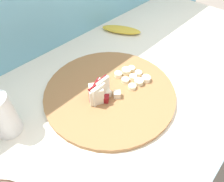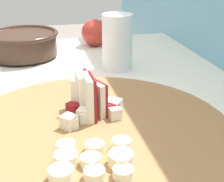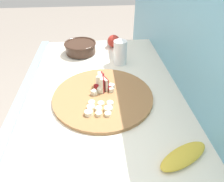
{
  "view_description": "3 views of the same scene",
  "coord_description": "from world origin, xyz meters",
  "px_view_note": "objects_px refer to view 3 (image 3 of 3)",
  "views": [
    {
      "loc": [
        -0.42,
        -0.28,
        1.31
      ],
      "look_at": [
        -0.12,
        -0.0,
        0.89
      ],
      "focal_mm": 31.9,
      "sensor_mm": 36.0,
      "label": 1
    },
    {
      "loc": [
        0.28,
        -0.06,
        1.11
      ],
      "look_at": [
        -0.16,
        0.04,
        0.92
      ],
      "focal_mm": 53.82,
      "sensor_mm": 36.0,
      "label": 2
    },
    {
      "loc": [
        0.5,
        -0.01,
        1.37
      ],
      "look_at": [
        -0.11,
        0.04,
        0.91
      ],
      "focal_mm": 32.33,
      "sensor_mm": 36.0,
      "label": 3
    }
  ],
  "objects_px": {
    "cutting_board": "(103,96)",
    "banana_slice_rows": "(99,108)",
    "banana_peel": "(184,156)",
    "apple_dice_pile": "(103,89)",
    "small_jar": "(120,53)",
    "whole_apple": "(114,41)",
    "apple_wedge_fan": "(102,82)",
    "ceramic_bowl": "(80,47)"
  },
  "relations": [
    {
      "from": "cutting_board",
      "to": "banana_slice_rows",
      "type": "height_order",
      "value": "banana_slice_rows"
    },
    {
      "from": "banana_slice_rows",
      "to": "banana_peel",
      "type": "bearing_deg",
      "value": 47.75
    },
    {
      "from": "apple_dice_pile",
      "to": "cutting_board",
      "type": "bearing_deg",
      "value": -6.14
    },
    {
      "from": "cutting_board",
      "to": "small_jar",
      "type": "relative_size",
      "value": 3.31
    },
    {
      "from": "cutting_board",
      "to": "small_jar",
      "type": "height_order",
      "value": "small_jar"
    },
    {
      "from": "cutting_board",
      "to": "banana_peel",
      "type": "xyz_separation_m",
      "value": [
        0.3,
        0.21,
        0.0
      ]
    },
    {
      "from": "banana_peel",
      "to": "whole_apple",
      "type": "height_order",
      "value": "whole_apple"
    },
    {
      "from": "small_jar",
      "to": "cutting_board",
      "type": "bearing_deg",
      "value": -20.39
    },
    {
      "from": "apple_dice_pile",
      "to": "banana_slice_rows",
      "type": "height_order",
      "value": "apple_dice_pile"
    },
    {
      "from": "whole_apple",
      "to": "cutting_board",
      "type": "bearing_deg",
      "value": -10.55
    },
    {
      "from": "small_jar",
      "to": "apple_wedge_fan",
      "type": "bearing_deg",
      "value": -24.26
    },
    {
      "from": "cutting_board",
      "to": "whole_apple",
      "type": "xyz_separation_m",
      "value": [
        -0.46,
        0.09,
        0.03
      ]
    },
    {
      "from": "banana_peel",
      "to": "small_jar",
      "type": "height_order",
      "value": "small_jar"
    },
    {
      "from": "ceramic_bowl",
      "to": "whole_apple",
      "type": "xyz_separation_m",
      "value": [
        -0.06,
        0.19,
        0.0
      ]
    },
    {
      "from": "banana_peel",
      "to": "whole_apple",
      "type": "relative_size",
      "value": 2.38
    },
    {
      "from": "ceramic_bowl",
      "to": "banana_slice_rows",
      "type": "bearing_deg",
      "value": 9.58
    },
    {
      "from": "small_jar",
      "to": "banana_slice_rows",
      "type": "bearing_deg",
      "value": -18.26
    },
    {
      "from": "whole_apple",
      "to": "banana_peel",
      "type": "bearing_deg",
      "value": 9.44
    },
    {
      "from": "cutting_board",
      "to": "whole_apple",
      "type": "bearing_deg",
      "value": 169.45
    },
    {
      "from": "apple_wedge_fan",
      "to": "banana_peel",
      "type": "height_order",
      "value": "apple_wedge_fan"
    },
    {
      "from": "apple_dice_pile",
      "to": "ceramic_bowl",
      "type": "distance_m",
      "value": 0.39
    },
    {
      "from": "small_jar",
      "to": "whole_apple",
      "type": "relative_size",
      "value": 1.67
    },
    {
      "from": "apple_dice_pile",
      "to": "whole_apple",
      "type": "relative_size",
      "value": 1.39
    },
    {
      "from": "apple_dice_pile",
      "to": "small_jar",
      "type": "distance_m",
      "value": 0.27
    },
    {
      "from": "cutting_board",
      "to": "ceramic_bowl",
      "type": "xyz_separation_m",
      "value": [
        -0.4,
        -0.1,
        0.03
      ]
    },
    {
      "from": "ceramic_bowl",
      "to": "banana_peel",
      "type": "relative_size",
      "value": 1.02
    },
    {
      "from": "cutting_board",
      "to": "whole_apple",
      "type": "distance_m",
      "value": 0.47
    },
    {
      "from": "cutting_board",
      "to": "whole_apple",
      "type": "relative_size",
      "value": 5.51
    },
    {
      "from": "apple_wedge_fan",
      "to": "whole_apple",
      "type": "xyz_separation_m",
      "value": [
        -0.42,
        0.09,
        -0.01
      ]
    },
    {
      "from": "banana_slice_rows",
      "to": "ceramic_bowl",
      "type": "height_order",
      "value": "ceramic_bowl"
    },
    {
      "from": "banana_peel",
      "to": "ceramic_bowl",
      "type": "bearing_deg",
      "value": -155.81
    },
    {
      "from": "banana_slice_rows",
      "to": "whole_apple",
      "type": "relative_size",
      "value": 1.46
    },
    {
      "from": "cutting_board",
      "to": "banana_slice_rows",
      "type": "xyz_separation_m",
      "value": [
        0.09,
        -0.02,
        0.01
      ]
    },
    {
      "from": "apple_wedge_fan",
      "to": "small_jar",
      "type": "xyz_separation_m",
      "value": [
        -0.22,
        0.1,
        0.02
      ]
    },
    {
      "from": "small_jar",
      "to": "whole_apple",
      "type": "distance_m",
      "value": 0.2
    },
    {
      "from": "banana_peel",
      "to": "banana_slice_rows",
      "type": "bearing_deg",
      "value": -132.25
    },
    {
      "from": "apple_wedge_fan",
      "to": "ceramic_bowl",
      "type": "height_order",
      "value": "apple_wedge_fan"
    },
    {
      "from": "banana_slice_rows",
      "to": "cutting_board",
      "type": "bearing_deg",
      "value": 168.59
    },
    {
      "from": "apple_wedge_fan",
      "to": "banana_slice_rows",
      "type": "height_order",
      "value": "apple_wedge_fan"
    },
    {
      "from": "ceramic_bowl",
      "to": "apple_dice_pile",
      "type": "bearing_deg",
      "value": 15.24
    },
    {
      "from": "ceramic_bowl",
      "to": "apple_wedge_fan",
      "type": "bearing_deg",
      "value": 15.68
    },
    {
      "from": "apple_wedge_fan",
      "to": "whole_apple",
      "type": "height_order",
      "value": "apple_wedge_fan"
    }
  ]
}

